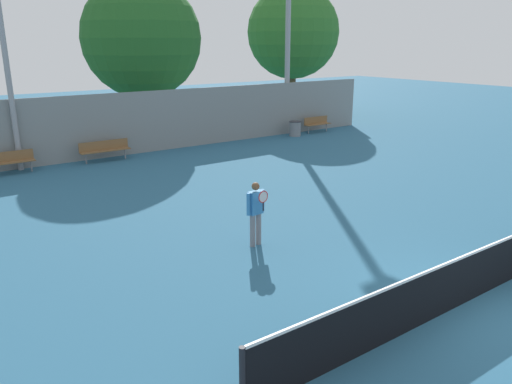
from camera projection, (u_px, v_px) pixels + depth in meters
The scene contains 12 objects.
ground_plane at pixel (466, 302), 10.09m from camera, with size 100.00×100.00×0.00m, color #285B7A.
tennis_net at pixel (469, 277), 9.92m from camera, with size 11.01×0.09×1.10m.
tennis_player at pixel (256, 210), 12.62m from camera, with size 0.57×0.43×1.69m.
bench_courtside_near at pixel (317, 123), 28.84m from camera, with size 1.75×0.40×0.89m.
bench_courtside_far at pixel (11, 160), 19.75m from camera, with size 1.72×0.40×0.89m.
bench_adjacent_court at pixel (105, 148), 21.86m from camera, with size 2.19×0.40×0.89m.
light_pole_near_left at pixel (288, 8), 26.97m from camera, with size 0.90×0.60×12.21m.
light_pole_far_right at pixel (0, 16), 18.76m from camera, with size 0.90×0.60×9.73m.
trash_bin at pixel (295, 129), 27.71m from camera, with size 0.67×0.67×0.82m.
back_fence at pixel (132, 123), 22.99m from camera, with size 28.92×0.06×2.86m.
tree_green_broad at pixel (293, 32), 33.58m from camera, with size 6.17×6.17×8.75m.
tree_dark_dense at pixel (142, 38), 26.49m from camera, with size 6.31×6.31×8.38m.
Camera 1 is at (-8.70, -4.85, 5.05)m, focal length 35.00 mm.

